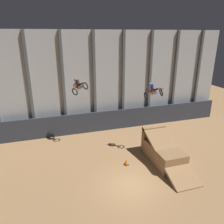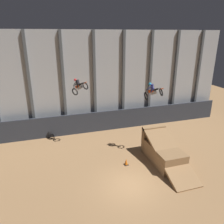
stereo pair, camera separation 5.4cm
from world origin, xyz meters
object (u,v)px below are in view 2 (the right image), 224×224
Objects in this scene: dirt_ramp at (162,151)px; rider_bike_right_air at (153,92)px; traffic_cone_near_ramp at (126,162)px; rider_bike_left_air at (79,87)px.

dirt_ramp is 3.60× the size of rider_bike_right_air.
rider_bike_right_air is at bearing 101.45° from dirt_ramp.
rider_bike_right_air is 3.00× the size of traffic_cone_near_ramp.
rider_bike_right_air reaches higher than dirt_ramp.
dirt_ramp reaches higher than traffic_cone_near_ramp.
traffic_cone_near_ramp is (-2.93, -1.53, -5.60)m from rider_bike_right_air.
rider_bike_right_air is at bearing 27.65° from traffic_cone_near_ramp.
rider_bike_right_air is (5.90, -3.39, -0.10)m from rider_bike_left_air.
dirt_ramp is at bearing -4.38° from traffic_cone_near_ramp.
rider_bike_right_air is 6.50m from traffic_cone_near_ramp.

